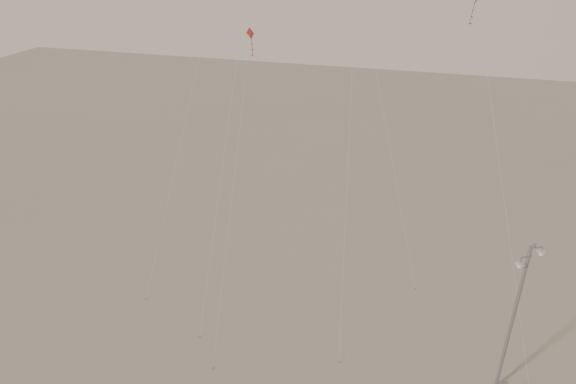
# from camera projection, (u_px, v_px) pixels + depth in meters

# --- Properties ---
(street_lamp) EXTENTS (1.47, 1.08, 9.40)m
(street_lamp) POSITION_uv_depth(u_px,v_px,m) (514.00, 316.00, 29.22)
(street_lamp) COLOR gray
(street_lamp) RESTS_ON ground
(kite_1) EXTENTS (3.22, 4.00, 23.59)m
(kite_1) POSITION_uv_depth(u_px,v_px,m) (238.00, 53.00, 29.59)
(kite_1) COLOR #2D2726
(kite_1) RESTS_ON ground
(kite_3) EXTENTS (1.37, 5.32, 18.68)m
(kite_3) POSITION_uv_depth(u_px,v_px,m) (240.00, 128.00, 29.96)
(kite_3) COLOR maroon
(kite_3) RESTS_ON ground
(kite_4) EXTENTS (5.78, 4.12, 20.55)m
(kite_4) POSITION_uv_depth(u_px,v_px,m) (491.00, 107.00, 28.55)
(kite_4) COLOR #2D2726
(kite_4) RESTS_ON ground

